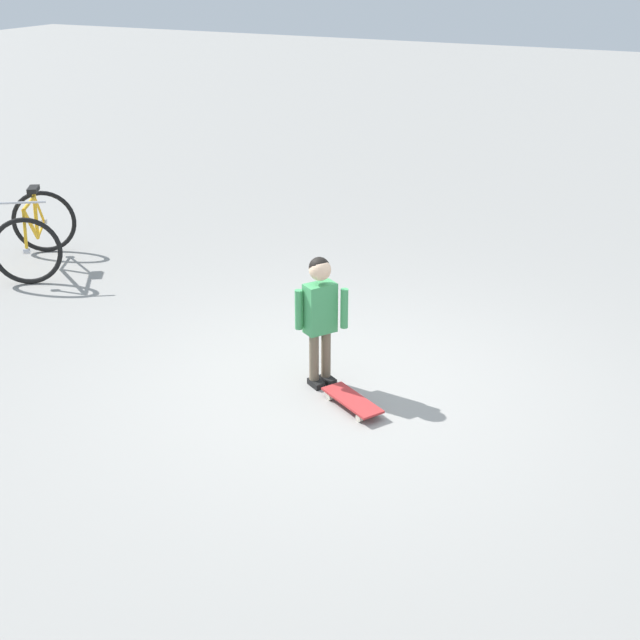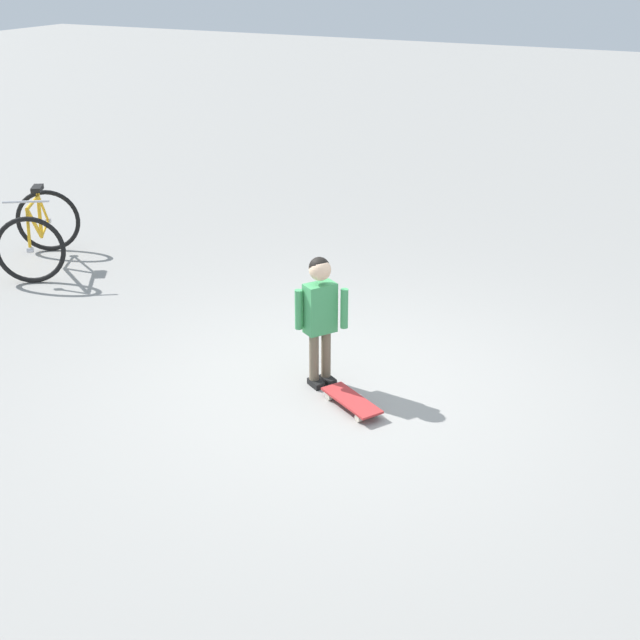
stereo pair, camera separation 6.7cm
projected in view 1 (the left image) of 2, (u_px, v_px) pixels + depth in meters
name	position (u px, v px, depth m)	size (l,w,h in m)	color
ground_plane	(340.00, 387.00, 6.84)	(50.00, 50.00, 0.00)	gray
child_person	(320.00, 307.00, 6.63)	(0.28, 0.36, 1.06)	brown
skateboard	(352.00, 401.00, 6.51)	(0.45, 0.58, 0.07)	#B22D2D
bicycle_near	(36.00, 233.00, 9.21)	(1.28, 1.17, 0.85)	black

